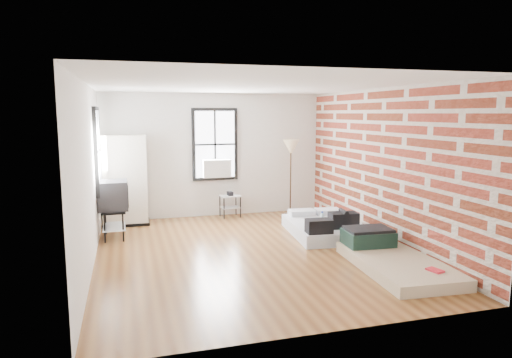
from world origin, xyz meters
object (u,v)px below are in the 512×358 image
object	(u,v)px
mattress_main	(326,227)
wardrobe	(125,180)
mattress_bare	(390,257)
side_table	(230,200)
floor_lamp	(291,150)
tv_stand	(113,197)

from	to	relation	value
mattress_main	wardrobe	distance (m)	4.29
mattress_bare	side_table	world-z (taller)	side_table
mattress_main	floor_lamp	size ratio (longest dim) A/B	1.10
wardrobe	tv_stand	size ratio (longest dim) A/B	1.74
wardrobe	tv_stand	world-z (taller)	wardrobe
side_table	floor_lamp	distance (m)	1.81
floor_lamp	tv_stand	bearing A→B (deg)	-165.20
floor_lamp	wardrobe	bearing A→B (deg)	180.00
side_table	wardrobe	bearing A→B (deg)	-178.25
mattress_bare	tv_stand	size ratio (longest dim) A/B	2.00
mattress_main	mattress_bare	size ratio (longest dim) A/B	0.88
side_table	floor_lamp	bearing A→B (deg)	-2.80
mattress_bare	wardrobe	size ratio (longest dim) A/B	1.15
wardrobe	floor_lamp	bearing A→B (deg)	1.54
mattress_bare	side_table	bearing A→B (deg)	116.23
tv_stand	floor_lamp	bearing A→B (deg)	14.09
floor_lamp	side_table	bearing A→B (deg)	177.20
side_table	tv_stand	xyz separation A→B (m)	(-2.50, -1.11, 0.40)
wardrobe	floor_lamp	world-z (taller)	wardrobe
mattress_main	wardrobe	size ratio (longest dim) A/B	1.01
mattress_main	mattress_bare	world-z (taller)	mattress_main
side_table	floor_lamp	world-z (taller)	floor_lamp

